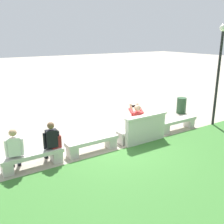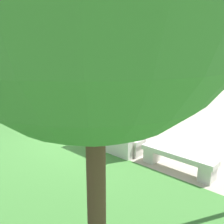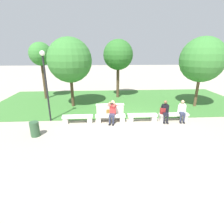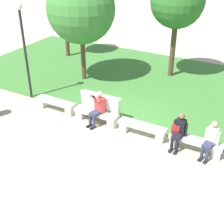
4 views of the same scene
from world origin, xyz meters
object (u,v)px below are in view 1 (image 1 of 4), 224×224
at_px(backpack, 56,142).
at_px(trash_bin, 181,105).
at_px(bench_near, 139,132).
at_px(person_photographer, 136,120).
at_px(bench_mid, 92,143).
at_px(lamp_post, 220,62).
at_px(bench_main, 177,123).
at_px(person_companion, 14,148).
at_px(bench_far, 33,158).
at_px(person_distant, 51,140).

height_order(backpack, trash_bin, backpack).
distance_m(bench_near, person_photographer, 0.46).
xyz_separation_m(bench_mid, lamp_post, (-5.49, 0.41, 2.32)).
bearing_deg(bench_main, person_companion, -0.60).
distance_m(bench_mid, bench_far, 1.91).
bearing_deg(person_companion, person_distant, -179.93).
height_order(bench_near, bench_far, same).
relative_size(person_distant, person_companion, 1.00).
bearing_deg(lamp_post, bench_near, -6.53).
bearing_deg(person_photographer, person_distant, 0.17).
distance_m(bench_main, person_photographer, 2.08).
xyz_separation_m(trash_bin, lamp_post, (0.22, 1.96, 2.24)).
relative_size(bench_near, person_distant, 1.39).
bearing_deg(bench_far, backpack, -179.85).
relative_size(person_photographer, person_distant, 1.05).
height_order(bench_main, bench_mid, same).
relative_size(bench_near, person_photographer, 1.33).
bearing_deg(person_photographer, bench_near, 147.93).
bearing_deg(bench_far, person_photographer, -178.83).
height_order(bench_mid, person_photographer, person_photographer).
bearing_deg(backpack, bench_main, 179.98).
height_order(trash_bin, lamp_post, lamp_post).
height_order(bench_near, person_photographer, person_photographer).
xyz_separation_m(bench_mid, person_companion, (2.36, -0.06, 0.38)).
relative_size(bench_mid, person_distant, 1.39).
bearing_deg(person_companion, bench_near, 179.13).
xyz_separation_m(person_distant, lamp_post, (-6.83, 0.48, 1.94)).
xyz_separation_m(bench_far, lamp_post, (-7.40, 0.41, 2.32)).
relative_size(bench_main, trash_bin, 2.34).
relative_size(bench_near, bench_far, 1.00).
relative_size(bench_main, bench_mid, 1.00).
distance_m(bench_mid, lamp_post, 5.98).
bearing_deg(person_photographer, bench_far, 1.17).
height_order(bench_near, trash_bin, trash_bin).
xyz_separation_m(bench_main, bench_mid, (3.82, 0.00, 0.00)).
bearing_deg(bench_mid, backpack, -0.09).
bearing_deg(person_photographer, backpack, 1.41).
bearing_deg(bench_main, lamp_post, 166.24).
bearing_deg(lamp_post, person_photographer, -7.46).
xyz_separation_m(bench_mid, trash_bin, (-5.72, -1.55, 0.08)).
relative_size(bench_main, person_photographer, 1.33).
xyz_separation_m(bench_near, bench_mid, (1.91, 0.00, 0.00)).
bearing_deg(bench_near, trash_bin, -157.81).
height_order(bench_mid, person_distant, person_distant).
distance_m(bench_far, backpack, 0.78).
relative_size(bench_mid, person_companion, 1.39).
xyz_separation_m(person_photographer, person_companion, (4.15, 0.01, -0.06)).
distance_m(person_distant, trash_bin, 7.21).
bearing_deg(lamp_post, trash_bin, -96.43).
xyz_separation_m(bench_far, person_distant, (-0.58, -0.07, 0.38)).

